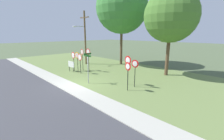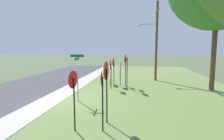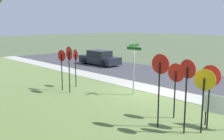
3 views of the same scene
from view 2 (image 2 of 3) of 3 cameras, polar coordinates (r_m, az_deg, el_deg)
ground_plane at (r=11.64m, az=-14.82°, el=-9.24°), size 160.00×160.00×0.00m
sidewalk_strip at (r=11.97m, az=-18.38°, el=-8.78°), size 44.00×1.60×0.06m
grass_median at (r=10.81m, az=16.35°, el=-10.44°), size 44.00×12.00×0.04m
stop_sign_near_left at (r=13.77m, az=-0.44°, el=0.70°), size 0.76×0.09×2.29m
stop_sign_near_right at (r=13.71m, az=4.80°, el=2.15°), size 0.74×0.11×2.78m
stop_sign_far_left at (r=14.73m, az=4.32°, el=2.04°), size 0.66×0.12×2.66m
stop_sign_far_center at (r=15.18m, az=2.58°, el=1.32°), size 0.74×0.16×2.31m
stop_sign_far_right at (r=15.19m, az=0.49°, el=1.57°), size 0.78×0.10×2.39m
yield_sign_near_left at (r=6.65m, az=-3.32°, el=-5.19°), size 0.65×0.13×2.37m
yield_sign_near_right at (r=6.84m, az=-12.42°, el=-5.23°), size 0.67×0.14×2.33m
yield_sign_far_left at (r=7.37m, az=-1.96°, el=-2.26°), size 0.77×0.13×2.63m
street_name_post at (r=10.69m, az=-11.05°, el=-1.13°), size 0.96×0.82×2.81m
utility_pole at (r=18.02m, az=13.69°, el=9.93°), size 2.10×2.08×7.67m
notice_board at (r=15.52m, az=-0.36°, el=-1.70°), size 1.10×0.14×1.25m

